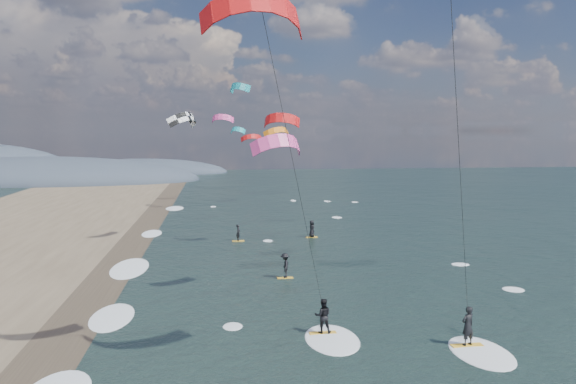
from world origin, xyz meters
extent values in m
cube|color=#382D23|center=(-12.00, 10.00, 0.00)|extent=(3.00, 240.00, 0.00)
ellipsoid|color=#3D4756|center=(-40.00, 100.00, 0.00)|extent=(64.00, 24.00, 10.00)
ellipsoid|color=#3D4756|center=(-22.00, 120.00, 0.00)|extent=(40.00, 18.00, 7.00)
cube|color=gold|center=(7.01, 8.67, 0.03)|extent=(1.51, 0.45, 0.06)
imported|color=black|center=(7.01, 8.67, 0.99)|extent=(0.79, 0.65, 1.86)
ellipsoid|color=white|center=(7.31, 7.87, 0.00)|extent=(2.60, 4.20, 0.12)
cylinder|color=black|center=(5.01, 5.67, 8.62)|extent=(0.02, 0.02, 16.32)
cube|color=gold|center=(0.63, 11.12, 0.03)|extent=(1.36, 0.42, 0.06)
imported|color=black|center=(0.63, 11.12, 0.92)|extent=(0.90, 0.74, 1.72)
ellipsoid|color=white|center=(0.93, 10.32, 0.00)|extent=(2.60, 4.20, 0.12)
cylinder|color=black|center=(-1.12, 8.12, 7.94)|extent=(0.02, 0.02, 14.99)
cube|color=gold|center=(0.04, 21.83, 0.03)|extent=(1.10, 0.35, 0.05)
imported|color=black|center=(0.04, 21.83, 0.89)|extent=(0.71, 1.13, 1.68)
cube|color=gold|center=(4.31, 36.16, 0.03)|extent=(1.10, 0.35, 0.05)
imported|color=black|center=(4.31, 36.16, 0.84)|extent=(0.64, 0.85, 1.58)
cube|color=gold|center=(-2.64, 35.20, 0.03)|extent=(1.10, 0.35, 0.05)
imported|color=black|center=(-2.64, 35.20, 0.79)|extent=(0.44, 0.59, 1.49)
ellipsoid|color=white|center=(-10.80, 15.00, 0.00)|extent=(2.40, 5.40, 0.11)
ellipsoid|color=white|center=(-10.80, 26.00, 0.00)|extent=(2.40, 5.40, 0.11)
ellipsoid|color=white|center=(-10.80, 40.00, 0.00)|extent=(2.40, 5.40, 0.11)
ellipsoid|color=white|center=(-10.80, 58.00, 0.00)|extent=(2.40, 5.40, 0.11)
camera|label=1|loc=(-4.45, -15.32, 10.01)|focal=35.00mm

